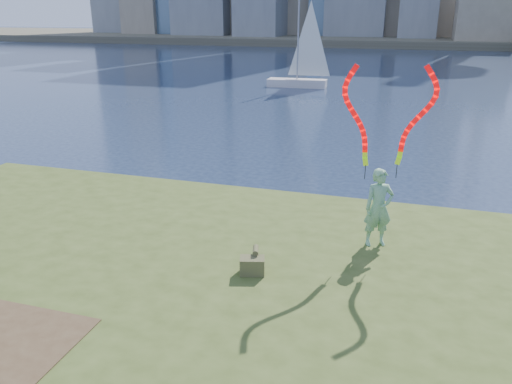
% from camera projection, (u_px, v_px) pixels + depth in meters
% --- Properties ---
extents(ground, '(320.00, 320.00, 0.00)m').
position_uv_depth(ground, '(183.00, 312.00, 9.66)').
color(ground, '#19253E').
rests_on(ground, ground).
extents(grassy_knoll, '(20.00, 18.00, 0.80)m').
position_uv_depth(grassy_knoll, '(117.00, 375.00, 7.48)').
color(grassy_knoll, '#3B4C1B').
rests_on(grassy_knoll, ground).
extents(far_shore, '(320.00, 40.00, 1.20)m').
position_uv_depth(far_shore, '(394.00, 39.00, 94.89)').
color(far_shore, '#4C4738').
rests_on(far_shore, ground).
extents(woman_with_ribbons, '(1.90, 0.86, 4.05)m').
position_uv_depth(woman_with_ribbons, '(381.00, 182.00, 10.20)').
color(woman_with_ribbons, '#1A6F2B').
rests_on(woman_with_ribbons, grassy_knoll).
extents(canvas_bag, '(0.53, 0.59, 0.44)m').
position_uv_depth(canvas_bag, '(253.00, 265.00, 9.41)').
color(canvas_bag, brown).
rests_on(canvas_bag, grassy_knoll).
extents(sailboat, '(4.78, 1.60, 7.21)m').
position_uv_depth(sailboat, '(300.00, 71.00, 38.03)').
color(sailboat, silver).
rests_on(sailboat, ground).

